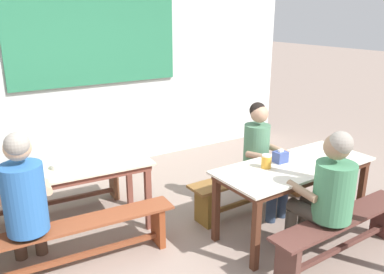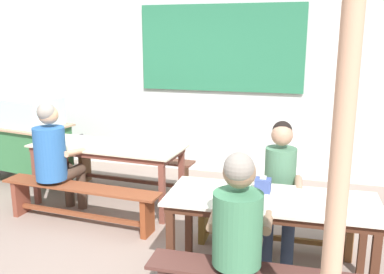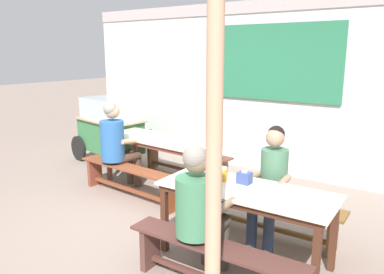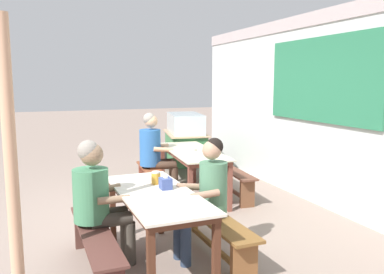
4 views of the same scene
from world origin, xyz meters
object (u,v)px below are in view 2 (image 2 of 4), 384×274
Objects in this scene: dining_table_near at (271,207)px; person_left_back_turned at (55,154)px; dining_table_far at (107,151)px; person_near_front at (239,226)px; tissue_box at (263,185)px; food_cart at (21,134)px; condiment_jar at (235,183)px; bench_far_back at (132,167)px; soup_bowl at (108,144)px; bench_near_back at (274,219)px; wooden_support_post at (336,218)px; person_right_near_table at (280,183)px; bench_far_front at (80,199)px.

dining_table_near is 1.28× the size of person_left_back_turned.
person_near_front reaches higher than dining_table_far.
tissue_box is (0.09, 0.66, 0.08)m from person_near_front.
condiment_jar is at bearing -24.91° from food_cart.
person_left_back_turned is (-0.38, -0.51, 0.07)m from dining_table_far.
condiment_jar is (-0.22, -0.04, 0.01)m from tissue_box.
soup_bowl is at bearing -91.34° from bench_far_back.
food_cart reaches higher than bench_near_back.
wooden_support_post is at bearing -44.67° from soup_bowl.
dining_table_near is 1.35× the size of person_right_near_table.
dining_table_far is 1.01× the size of bench_far_front.
bench_far_back is 1.63m from food_cart.
bench_far_back is (0.04, 0.60, -0.37)m from dining_table_far.
person_right_near_table is 9.37× the size of condiment_jar.
condiment_jar is 1.54m from wooden_support_post.
soup_bowl is at bearing 83.59° from bench_far_front.
bench_near_back is at bearing -30.38° from bench_far_back.
bench_near_back is at bearing 81.93° from tissue_box.
bench_far_front is 13.07× the size of soup_bowl.
bench_far_back is 12.99× the size of condiment_jar.
food_cart reaches higher than bench_far_back.
dining_table_near is 2.68m from bench_far_back.
bench_near_back is at bearing -15.75° from food_cart.
person_right_near_table is 0.42m from tissue_box.
person_near_front is at bearing 129.14° from wooden_support_post.
bench_near_back is 0.95× the size of food_cart.
person_left_back_turned reaches higher than bench_far_back.
person_left_back_turned is 3.42m from wooden_support_post.
wooden_support_post is (2.81, -1.90, 0.42)m from person_left_back_turned.
person_left_back_turned is 9.73× the size of tissue_box.
bench_near_back is (-0.02, 0.60, -0.36)m from dining_table_near.
bench_near_back is 2.11m from soup_bowl.
condiment_jar is (-0.31, 0.08, 0.14)m from dining_table_near.
bench_far_back is at bearing 86.20° from bench_far_front.
bench_far_front is 1.41× the size of person_left_back_turned.
bench_far_back is 2.40m from person_right_near_table.
soup_bowl is (-1.84, 1.68, 0.04)m from person_near_front.
bench_far_front is 2.24m from person_near_front.
bench_far_front is 1.86m from food_cart.
bench_far_front is 3.18m from wooden_support_post.
dining_table_near is 1.40m from wooden_support_post.
dining_table_far is at bearing -15.97° from food_cart.
bench_far_front is 1.46× the size of person_near_front.
person_near_front is 8.93× the size of soup_bowl.
person_right_near_table is 0.56m from condiment_jar.
soup_bowl is (-2.03, 0.62, 0.07)m from person_right_near_table.
bench_far_front is at bearing 164.83° from condiment_jar.
bench_near_back is 1.28× the size of person_near_front.
person_left_back_turned is at bearing 164.86° from condiment_jar.
dining_table_far reaches higher than bench_far_front.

